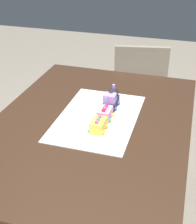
# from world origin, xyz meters

# --- Properties ---
(ground_plane) EXTENTS (8.00, 8.00, 0.00)m
(ground_plane) POSITION_xyz_m (0.00, 0.00, 0.00)
(ground_plane) COLOR gray
(dining_table) EXTENTS (1.40, 1.00, 0.74)m
(dining_table) POSITION_xyz_m (0.00, 0.00, 0.63)
(dining_table) COLOR #382316
(dining_table) RESTS_ON ground
(chair) EXTENTS (0.47, 0.47, 0.86)m
(chair) POSITION_xyz_m (-1.03, 0.08, 0.47)
(chair) COLOR gray
(chair) RESTS_ON ground
(cake_board) EXTENTS (0.60, 0.40, 0.00)m
(cake_board) POSITION_xyz_m (-0.06, 0.02, 0.74)
(cake_board) COLOR silver
(cake_board) RESTS_ON dining_table
(cake_locomotive) EXTENTS (0.14, 0.08, 0.12)m
(cake_locomotive) POSITION_xyz_m (-0.18, 0.06, 0.79)
(cake_locomotive) COLOR #232328
(cake_locomotive) RESTS_ON cake_board
(cake_car_hopper_bubblegum) EXTENTS (0.10, 0.08, 0.07)m
(cake_car_hopper_bubblegum) POSITION_xyz_m (-0.05, 0.06, 0.77)
(cake_car_hopper_bubblegum) COLOR pink
(cake_car_hopper_bubblegum) RESTS_ON cake_board
(cake_car_caboose_lemon) EXTENTS (0.10, 0.08, 0.07)m
(cake_car_caboose_lemon) POSITION_xyz_m (0.06, 0.06, 0.77)
(cake_car_caboose_lemon) COLOR #F4E04C
(cake_car_caboose_lemon) RESTS_ON cake_board
(birthday_candle) EXTENTS (0.01, 0.01, 0.05)m
(birthday_candle) POSITION_xyz_m (-0.06, 0.06, 0.84)
(birthday_candle) COLOR #4CA5E5
(birthday_candle) RESTS_ON cake_car_hopper_bubblegum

